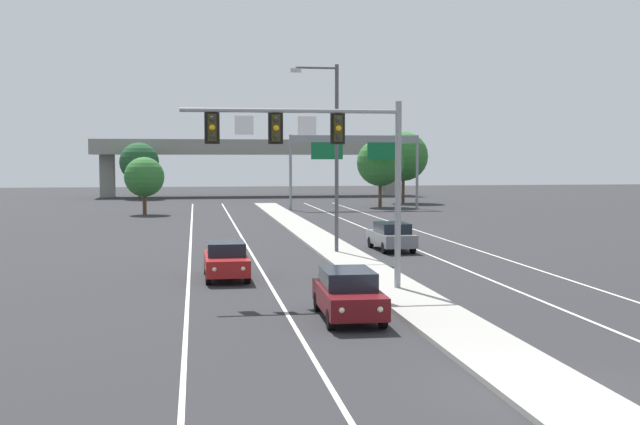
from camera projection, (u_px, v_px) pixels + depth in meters
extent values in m
plane|color=#28282B|center=(551.00, 394.00, 17.55)|extent=(260.00, 260.00, 0.00)
cube|color=#9E9B93|center=(372.00, 274.00, 35.29)|extent=(2.40, 110.00, 0.15)
cube|color=silver|center=(254.00, 258.00, 41.47)|extent=(0.14, 100.00, 0.01)
cube|color=silver|center=(429.00, 254.00, 42.92)|extent=(0.14, 100.00, 0.01)
cube|color=silver|center=(190.00, 259.00, 40.96)|extent=(0.14, 100.00, 0.01)
cube|color=silver|center=(488.00, 253.00, 43.43)|extent=(0.14, 100.00, 0.01)
cylinder|color=gray|center=(398.00, 195.00, 30.87)|extent=(0.24, 0.24, 7.20)
cylinder|color=gray|center=(291.00, 111.00, 30.02)|extent=(8.29, 0.16, 0.16)
cube|color=black|center=(338.00, 128.00, 30.37)|extent=(0.56, 0.06, 1.20)
cube|color=#38330F|center=(338.00, 128.00, 30.33)|extent=(0.32, 0.32, 1.00)
sphere|color=#282828|center=(339.00, 120.00, 30.15)|extent=(0.22, 0.22, 0.22)
sphere|color=#F2A819|center=(339.00, 128.00, 30.17)|extent=(0.22, 0.22, 0.22)
sphere|color=#282828|center=(339.00, 137.00, 30.19)|extent=(0.22, 0.22, 0.22)
cube|color=black|center=(276.00, 128.00, 30.01)|extent=(0.56, 0.06, 1.20)
cube|color=#38330F|center=(276.00, 128.00, 29.97)|extent=(0.32, 0.32, 1.00)
sphere|color=#282828|center=(276.00, 119.00, 29.78)|extent=(0.22, 0.22, 0.22)
sphere|color=#F2A819|center=(276.00, 128.00, 29.80)|extent=(0.22, 0.22, 0.22)
sphere|color=#282828|center=(276.00, 137.00, 29.82)|extent=(0.22, 0.22, 0.22)
cube|color=black|center=(212.00, 128.00, 29.65)|extent=(0.56, 0.06, 1.20)
cube|color=#38330F|center=(212.00, 128.00, 29.61)|extent=(0.32, 0.32, 1.00)
sphere|color=#282828|center=(212.00, 119.00, 29.42)|extent=(0.22, 0.22, 0.22)
sphere|color=#F2A819|center=(212.00, 128.00, 29.44)|extent=(0.22, 0.22, 0.22)
sphere|color=#282828|center=(212.00, 136.00, 29.46)|extent=(0.22, 0.22, 0.22)
cube|color=white|center=(307.00, 126.00, 30.13)|extent=(0.70, 0.04, 0.70)
cube|color=white|center=(244.00, 125.00, 29.76)|extent=(0.70, 0.04, 0.70)
cylinder|color=#4C4C51|center=(337.00, 159.00, 42.79)|extent=(0.20, 0.20, 10.00)
cylinder|color=#4C4C51|center=(316.00, 68.00, 42.30)|extent=(2.20, 0.12, 0.12)
cube|color=#B7B7B2|center=(296.00, 70.00, 42.14)|extent=(0.56, 0.28, 0.20)
cube|color=#5B0F14|center=(349.00, 299.00, 25.66)|extent=(1.90, 4.44, 0.70)
cube|color=black|center=(347.00, 278.00, 25.84)|extent=(1.64, 2.41, 0.56)
sphere|color=#EAE5C6|center=(380.00, 309.00, 23.58)|extent=(0.18, 0.18, 0.18)
sphere|color=#EAE5C6|center=(342.00, 310.00, 23.43)|extent=(0.18, 0.18, 0.18)
cylinder|color=black|center=(383.00, 318.00, 24.31)|extent=(0.23, 0.64, 0.64)
cylinder|color=black|center=(331.00, 319.00, 24.10)|extent=(0.23, 0.64, 0.64)
cylinder|color=black|center=(364.00, 301.00, 27.28)|extent=(0.23, 0.64, 0.64)
cylinder|color=black|center=(318.00, 302.00, 27.06)|extent=(0.23, 0.64, 0.64)
cube|color=maroon|center=(226.00, 263.00, 34.29)|extent=(1.85, 4.42, 0.70)
cube|color=black|center=(226.00, 248.00, 34.47)|extent=(1.61, 2.39, 0.56)
sphere|color=#EAE5C6|center=(243.00, 269.00, 32.24)|extent=(0.18, 0.18, 0.18)
sphere|color=#EAE5C6|center=(214.00, 269.00, 32.05)|extent=(0.18, 0.18, 0.18)
cylinder|color=black|center=(247.00, 276.00, 32.97)|extent=(0.23, 0.64, 0.64)
cylinder|color=black|center=(208.00, 277.00, 32.71)|extent=(0.23, 0.64, 0.64)
cylinder|color=black|center=(242.00, 266.00, 35.92)|extent=(0.23, 0.64, 0.64)
cylinder|color=black|center=(207.00, 267.00, 35.66)|extent=(0.23, 0.64, 0.64)
cube|color=slate|center=(391.00, 239.00, 44.80)|extent=(1.93, 4.45, 0.70)
cube|color=black|center=(392.00, 228.00, 44.54)|extent=(1.65, 2.42, 0.56)
sphere|color=#EAE5C6|center=(372.00, 234.00, 46.83)|extent=(0.18, 0.18, 0.18)
sphere|color=#EAE5C6|center=(391.00, 234.00, 47.04)|extent=(0.18, 0.18, 0.18)
cylinder|color=black|center=(371.00, 242.00, 46.15)|extent=(0.24, 0.65, 0.64)
cylinder|color=black|center=(397.00, 242.00, 46.44)|extent=(0.24, 0.65, 0.64)
cylinder|color=black|center=(384.00, 248.00, 43.20)|extent=(0.24, 0.65, 0.64)
cylinder|color=black|center=(413.00, 247.00, 43.50)|extent=(0.24, 0.65, 0.64)
cylinder|color=gray|center=(291.00, 172.00, 79.45)|extent=(0.28, 0.28, 7.50)
cylinder|color=gray|center=(417.00, 172.00, 81.45)|extent=(0.28, 0.28, 7.50)
cube|color=gray|center=(355.00, 139.00, 80.22)|extent=(13.00, 0.36, 0.70)
cube|color=#0F6033|center=(327.00, 151.00, 79.67)|extent=(3.20, 0.08, 1.70)
cube|color=#0F6033|center=(383.00, 151.00, 80.55)|extent=(3.20, 0.08, 1.70)
cube|color=gray|center=(252.00, 151.00, 108.73)|extent=(42.40, 6.40, 1.10)
cube|color=gray|center=(254.00, 143.00, 105.71)|extent=(42.40, 0.36, 0.90)
cube|color=gray|center=(107.00, 176.00, 106.01)|extent=(1.80, 2.40, 5.65)
cube|color=gray|center=(389.00, 175.00, 111.92)|extent=(1.80, 2.40, 5.65)
cylinder|color=#4C3823|center=(403.00, 190.00, 92.16)|extent=(0.36, 0.36, 3.10)
sphere|color=#2D6B2D|center=(403.00, 156.00, 91.90)|extent=(5.68, 5.68, 5.68)
cylinder|color=#4C3823|center=(140.00, 188.00, 100.92)|extent=(0.36, 0.36, 2.70)
sphere|color=#1E4C28|center=(139.00, 162.00, 100.69)|extent=(4.94, 4.94, 4.94)
cylinder|color=#4C3823|center=(380.00, 194.00, 84.35)|extent=(0.36, 0.36, 2.72)
sphere|color=#2D6B2D|center=(380.00, 163.00, 84.13)|extent=(4.97, 4.97, 4.97)
cylinder|color=#4C3823|center=(145.00, 204.00, 73.23)|extent=(0.36, 0.36, 2.00)
sphere|color=#2D6B2D|center=(144.00, 177.00, 73.06)|extent=(3.65, 3.65, 3.65)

